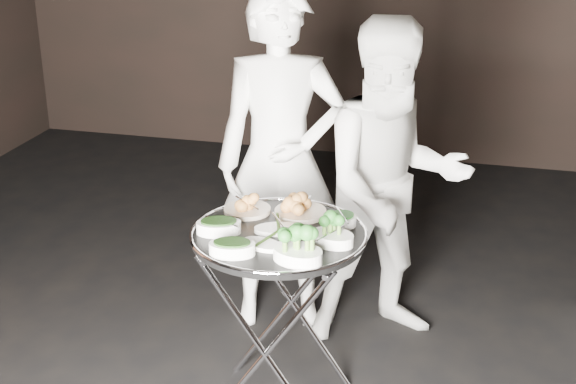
% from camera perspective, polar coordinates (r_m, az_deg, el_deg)
% --- Properties ---
extents(tray_stand, '(0.56, 0.47, 0.82)m').
position_cam_1_polar(tray_stand, '(3.36, -0.64, -8.72)').
color(tray_stand, silver).
rests_on(tray_stand, floor).
extents(serving_tray, '(0.71, 0.71, 0.04)m').
position_cam_1_polar(serving_tray, '(3.19, -0.66, -3.06)').
color(serving_tray, black).
rests_on(serving_tray, tray_stand).
extents(potato_plate_a, '(0.20, 0.20, 0.07)m').
position_cam_1_polar(potato_plate_a, '(3.36, -2.92, -0.92)').
color(potato_plate_a, beige).
rests_on(potato_plate_a, serving_tray).
extents(potato_plate_b, '(0.22, 0.22, 0.08)m').
position_cam_1_polar(potato_plate_b, '(3.33, 0.89, -1.04)').
color(potato_plate_b, beige).
rests_on(potato_plate_b, serving_tray).
extents(greens_bowl, '(0.11, 0.11, 0.06)m').
position_cam_1_polar(greens_bowl, '(3.24, 3.92, -1.86)').
color(greens_bowl, white).
rests_on(greens_bowl, serving_tray).
extents(asparagus_plate_a, '(0.22, 0.16, 0.04)m').
position_cam_1_polar(asparagus_plate_a, '(3.18, -0.69, -2.54)').
color(asparagus_plate_a, white).
rests_on(asparagus_plate_a, serving_tray).
extents(asparagus_plate_b, '(0.19, 0.14, 0.03)m').
position_cam_1_polar(asparagus_plate_b, '(3.06, -1.80, -3.65)').
color(asparagus_plate_b, white).
rests_on(asparagus_plate_b, serving_tray).
extents(spinach_bowl_a, '(0.20, 0.16, 0.07)m').
position_cam_1_polar(spinach_bowl_a, '(3.18, -4.95, -2.36)').
color(spinach_bowl_a, white).
rests_on(spinach_bowl_a, serving_tray).
extents(spinach_bowl_b, '(0.19, 0.14, 0.07)m').
position_cam_1_polar(spinach_bowl_b, '(3.00, -4.00, -3.88)').
color(spinach_bowl_b, white).
rests_on(spinach_bowl_b, serving_tray).
extents(broccoli_bowl_a, '(0.20, 0.17, 0.07)m').
position_cam_1_polar(broccoli_bowl_a, '(3.08, 3.19, -3.15)').
color(broccoli_bowl_a, white).
rests_on(broccoli_bowl_a, serving_tray).
extents(broccoli_bowl_b, '(0.22, 0.19, 0.08)m').
position_cam_1_polar(broccoli_bowl_b, '(2.94, 0.69, -4.28)').
color(broccoli_bowl_b, white).
rests_on(broccoli_bowl_b, serving_tray).
extents(serving_utensils, '(0.57, 0.43, 0.01)m').
position_cam_1_polar(serving_utensils, '(3.22, -0.07, -1.70)').
color(serving_utensils, silver).
rests_on(serving_utensils, serving_tray).
extents(waiter_left, '(0.71, 0.56, 1.71)m').
position_cam_1_polar(waiter_left, '(3.89, -0.51, 2.17)').
color(waiter_left, white).
rests_on(waiter_left, floor).
extents(waiter_right, '(0.95, 0.87, 1.58)m').
position_cam_1_polar(waiter_right, '(3.79, 7.43, 0.44)').
color(waiter_right, white).
rests_on(waiter_right, floor).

